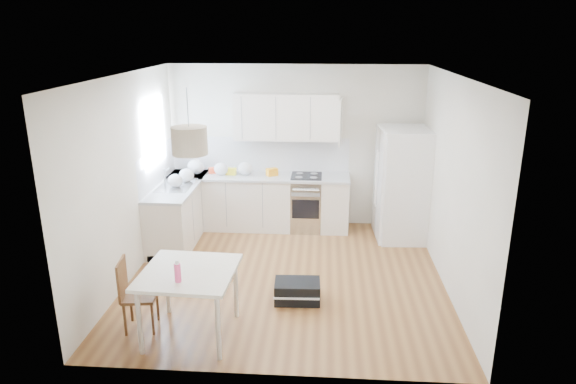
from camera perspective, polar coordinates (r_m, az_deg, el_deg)
The scene contains 29 objects.
floor at distance 7.12m, azimuth -0.17°, elevation -9.35°, with size 4.20×4.20×0.00m, color brown.
ceiling at distance 6.37m, azimuth -0.19°, elevation 12.83°, with size 4.20×4.20×0.00m, color white.
wall_back at distance 8.65m, azimuth 0.85°, elevation 5.08°, with size 4.20×4.20×0.00m, color beige.
wall_left at distance 7.08m, azimuth -17.38°, elevation 1.40°, with size 4.20×4.20×0.00m, color beige.
wall_right at distance 6.80m, azimuth 17.75°, elevation 0.70°, with size 4.20×4.20×0.00m, color beige.
window_glassblock at distance 8.04m, azimuth -14.66°, elevation 6.45°, with size 0.02×1.00×1.00m, color #BFE0F9.
cabinets_back at distance 8.66m, azimuth -3.26°, elevation -1.19°, with size 3.00×0.60×0.88m, color silver.
cabinets_left at distance 8.34m, azimuth -11.99°, elevation -2.31°, with size 0.60×1.80×0.88m, color silver.
counter_back at distance 8.52m, azimuth -3.31°, elevation 1.74°, with size 3.02×0.64×0.04m, color #B7BABC.
counter_left at distance 8.20m, azimuth -12.19°, elevation 0.72°, with size 0.64×1.82×0.04m, color #B7BABC.
backsplash_back at distance 8.73m, azimuth -3.11°, elevation 4.23°, with size 3.00×0.01×0.58m, color white.
backsplash_left at distance 8.21m, azimuth -14.31°, elevation 2.82°, with size 0.01×1.80×0.58m, color white.
upper_cabinets at distance 8.40m, azimuth -0.23°, elevation 8.35°, with size 1.70×0.32×0.75m, color silver.
range_oven at distance 8.60m, azimuth 2.04°, elevation -1.31°, with size 0.50×0.61×0.88m, color #B3B5B8, non-canonical shape.
sink at distance 8.15m, azimuth -12.29°, elevation 0.71°, with size 0.50×0.80×0.16m, color #B3B5B8, non-canonical shape.
refrigerator at distance 8.32m, azimuth 12.63°, elevation 0.85°, with size 0.85×0.89×1.78m, color white, non-canonical shape.
dining_table at distance 5.68m, azimuth -10.96°, elevation -9.35°, with size 1.03×1.03×0.77m.
dining_chair at distance 6.04m, azimuth -16.13°, elevation -10.89°, with size 0.35×0.35×0.84m, color #482F15, non-canonical shape.
drink_bottle at distance 5.38m, azimuth -12.17°, elevation -8.59°, with size 0.07×0.07×0.24m, color #F44382.
gym_bag at distance 6.49m, azimuth 1.04°, elevation -10.95°, with size 0.56×0.37×0.26m, color black.
pendant_lamp at distance 5.20m, azimuth -10.89°, elevation 5.62°, with size 0.36×0.36×0.28m, color #BBA990.
grocery_bag_a at distance 8.68m, azimuth -10.23°, elevation 2.76°, with size 0.27×0.23×0.25m, color silver.
grocery_bag_b at distance 8.56m, azimuth -7.44°, elevation 2.56°, with size 0.24×0.20×0.21m, color silver.
grocery_bag_c at distance 8.51m, azimuth -4.75°, elevation 2.60°, with size 0.25×0.21×0.22m, color silver.
grocery_bag_d at distance 8.27m, azimuth -11.22°, elevation 1.84°, with size 0.24×0.20×0.21m, color silver.
grocery_bag_e at distance 8.03m, azimuth -12.41°, elevation 1.24°, with size 0.22×0.19×0.20m, color silver.
snack_orange at distance 8.47m, azimuth -1.79°, elevation 2.23°, with size 0.18×0.11×0.12m, color orange.
snack_yellow at distance 8.58m, azimuth -6.35°, elevation 2.29°, with size 0.16×0.10×0.11m, color yellow.
snack_red at distance 8.70m, azimuth -8.33°, elevation 2.39°, with size 0.14×0.09×0.10m, color red.
Camera 1 is at (0.47, -6.33, 3.24)m, focal length 32.00 mm.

